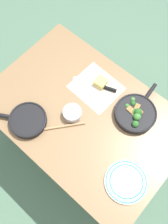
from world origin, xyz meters
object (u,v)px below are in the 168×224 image
(dinner_plate_stack, at_px, (126,182))
(skillet_broccoli, at_px, (136,113))
(wooden_spoon, at_px, (48,129))
(grater_knife, at_px, (101,86))
(prep_bowl_steel, at_px, (72,113))
(cheese_block, at_px, (101,82))
(skillet_eggs, at_px, (28,120))

(dinner_plate_stack, bearing_deg, skillet_broccoli, 120.05)
(skillet_broccoli, distance_m, wooden_spoon, 0.55)
(wooden_spoon, distance_m, grater_knife, 0.44)
(skillet_broccoli, bearing_deg, grater_knife, 82.13)
(wooden_spoon, xyz_separation_m, prep_bowl_steel, (0.05, 0.17, 0.02))
(skillet_broccoli, xyz_separation_m, dinner_plate_stack, (0.21, -0.36, -0.01))
(cheese_block, relative_size, dinner_plate_stack, 0.34)
(skillet_broccoli, height_order, cheese_block, skillet_broccoli)
(grater_knife, distance_m, cheese_block, 0.03)
(skillet_eggs, distance_m, grater_knife, 0.52)
(skillet_eggs, xyz_separation_m, cheese_block, (0.16, 0.50, -0.00))
(skillet_eggs, bearing_deg, grater_knife, -141.07)
(wooden_spoon, height_order, cheese_block, cheese_block)
(prep_bowl_steel, bearing_deg, dinner_plate_stack, -11.50)
(skillet_eggs, xyz_separation_m, grater_knife, (0.18, 0.48, -0.02))
(skillet_broccoli, relative_size, skillet_eggs, 1.20)
(wooden_spoon, relative_size, cheese_block, 3.73)
(skillet_eggs, bearing_deg, wooden_spoon, 169.35)
(grater_knife, bearing_deg, prep_bowl_steel, 67.51)
(skillet_broccoli, distance_m, grater_knife, 0.29)
(skillet_broccoli, height_order, dinner_plate_stack, skillet_broccoli)
(skillet_eggs, distance_m, dinner_plate_stack, 0.69)
(skillet_broccoli, height_order, skillet_eggs, skillet_broccoli)
(skillet_eggs, relative_size, dinner_plate_stack, 1.30)
(wooden_spoon, distance_m, prep_bowl_steel, 0.18)
(skillet_broccoli, distance_m, cheese_block, 0.31)
(skillet_broccoli, height_order, grater_knife, skillet_broccoli)
(dinner_plate_stack, distance_m, prep_bowl_steel, 0.51)
(skillet_eggs, height_order, prep_bowl_steel, prep_bowl_steel)
(skillet_broccoli, xyz_separation_m, wooden_spoon, (-0.34, -0.43, -0.02))
(wooden_spoon, xyz_separation_m, cheese_block, (0.04, 0.46, 0.01))
(prep_bowl_steel, bearing_deg, wooden_spoon, -106.71)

